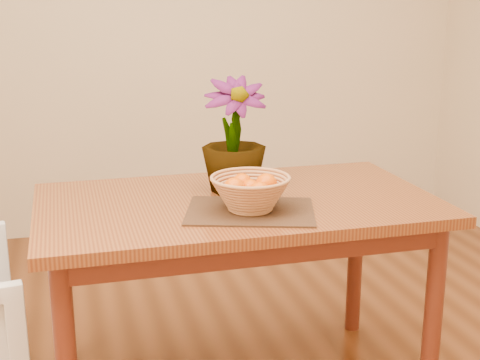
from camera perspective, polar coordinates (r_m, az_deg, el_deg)
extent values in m
cube|color=beige|center=(4.18, -7.33, 13.87)|extent=(4.00, 0.02, 2.70)
cube|color=brown|center=(2.37, -0.21, -2.10)|extent=(1.40, 0.80, 0.04)
cube|color=#4F1E12|center=(2.39, -0.21, -3.47)|extent=(1.28, 0.68, 0.08)
cylinder|color=#4F1E12|center=(2.47, 16.13, -11.37)|extent=(0.06, 0.06, 0.71)
cylinder|color=#4F1E12|center=(2.73, -14.82, -8.64)|extent=(0.06, 0.06, 0.71)
cylinder|color=#4F1E12|center=(2.99, 9.82, -6.27)|extent=(0.06, 0.06, 0.71)
cube|color=#3D2316|center=(2.22, 0.88, -2.67)|extent=(0.50, 0.43, 0.01)
cylinder|color=#B07649|center=(2.22, 0.88, -2.49)|extent=(0.14, 0.14, 0.01)
sphere|color=#E35C03|center=(2.20, 0.89, -0.71)|extent=(0.06, 0.06, 0.06)
sphere|color=#E35C03|center=(2.23, 2.26, -0.36)|extent=(0.07, 0.07, 0.07)
sphere|color=#E35C03|center=(2.25, 0.17, -0.26)|extent=(0.07, 0.07, 0.07)
sphere|color=#E35C03|center=(2.17, -0.51, -0.75)|extent=(0.07, 0.07, 0.07)
sphere|color=#E35C03|center=(2.15, 1.64, -1.02)|extent=(0.07, 0.07, 0.07)
imported|color=#1A4413|center=(2.42, -0.53, 3.82)|extent=(0.25, 0.25, 0.42)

